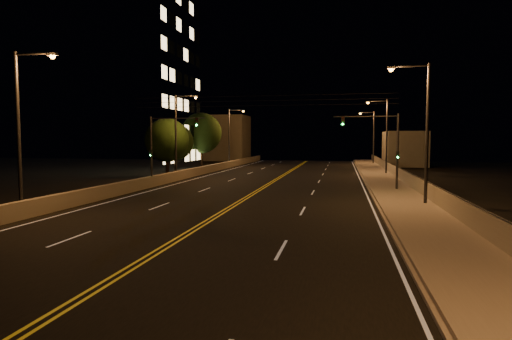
% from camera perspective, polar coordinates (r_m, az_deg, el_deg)
% --- Properties ---
extents(road, '(18.00, 120.00, 0.02)m').
position_cam_1_polar(road, '(26.62, -3.38, -4.99)').
color(road, black).
rests_on(road, ground).
extents(sidewalk, '(3.60, 120.00, 0.30)m').
position_cam_1_polar(sidewalk, '(26.06, 20.34, -5.13)').
color(sidewalk, gray).
rests_on(sidewalk, ground).
extents(curb, '(0.14, 120.00, 0.15)m').
position_cam_1_polar(curb, '(25.85, 16.22, -5.28)').
color(curb, gray).
rests_on(curb, ground).
extents(parapet_wall, '(0.30, 120.00, 1.00)m').
position_cam_1_polar(parapet_wall, '(26.28, 23.94, -3.72)').
color(parapet_wall, gray).
rests_on(parapet_wall, sidewalk).
extents(jersey_barrier, '(0.45, 120.00, 0.96)m').
position_cam_1_polar(jersey_barrier, '(30.57, -21.57, -3.20)').
color(jersey_barrier, gray).
rests_on(jersey_barrier, ground).
extents(distant_building_right, '(6.00, 10.00, 5.49)m').
position_cam_1_polar(distant_building_right, '(72.71, 19.14, 2.71)').
color(distant_building_right, gray).
rests_on(distant_building_right, ground).
extents(distant_building_left, '(8.00, 8.00, 8.98)m').
position_cam_1_polar(distant_building_left, '(86.48, -3.85, 4.27)').
color(distant_building_left, gray).
rests_on(distant_building_left, ground).
extents(parapet_rail, '(0.06, 120.00, 0.06)m').
position_cam_1_polar(parapet_rail, '(26.22, 23.97, -2.57)').
color(parapet_rail, black).
rests_on(parapet_rail, parapet_wall).
extents(lane_markings, '(17.32, 116.00, 0.00)m').
position_cam_1_polar(lane_markings, '(26.55, -3.42, -4.99)').
color(lane_markings, silver).
rests_on(lane_markings, road).
extents(streetlight_1, '(2.55, 0.28, 8.81)m').
position_cam_1_polar(streetlight_1, '(28.11, 21.32, 5.65)').
color(streetlight_1, '#2D2D33').
rests_on(streetlight_1, ground).
extents(streetlight_2, '(2.55, 0.28, 8.81)m').
position_cam_1_polar(streetlight_2, '(52.03, 16.74, 4.91)').
color(streetlight_2, '#2D2D33').
rests_on(streetlight_2, ground).
extents(streetlight_3, '(2.55, 0.28, 8.81)m').
position_cam_1_polar(streetlight_3, '(73.11, 15.20, 4.65)').
color(streetlight_3, '#2D2D33').
rests_on(streetlight_3, ground).
extents(streetlight_4, '(2.55, 0.28, 8.81)m').
position_cam_1_polar(streetlight_4, '(25.93, -28.67, 5.58)').
color(streetlight_4, '#2D2D33').
rests_on(streetlight_4, ground).
extents(streetlight_5, '(2.55, 0.28, 8.81)m').
position_cam_1_polar(streetlight_5, '(45.06, -10.32, 5.17)').
color(streetlight_5, '#2D2D33').
rests_on(streetlight_5, ground).
extents(streetlight_6, '(2.55, 0.28, 8.81)m').
position_cam_1_polar(streetlight_6, '(65.38, -3.36, 4.87)').
color(streetlight_6, '#2D2D33').
rests_on(streetlight_6, ground).
extents(traffic_signal_right, '(5.11, 0.31, 6.24)m').
position_cam_1_polar(traffic_signal_right, '(35.31, 16.78, 3.47)').
color(traffic_signal_right, '#2D2D33').
rests_on(traffic_signal_right, ground).
extents(traffic_signal_left, '(5.11, 0.31, 6.24)m').
position_cam_1_polar(traffic_signal_left, '(38.43, -12.47, 3.58)').
color(traffic_signal_left, '#2D2D33').
rests_on(traffic_signal_left, ground).
extents(overhead_wires, '(22.00, 0.03, 0.83)m').
position_cam_1_polar(overhead_wires, '(35.70, 0.50, 9.22)').
color(overhead_wires, black).
extents(building_tower, '(24.00, 15.00, 28.96)m').
position_cam_1_polar(building_tower, '(64.15, -20.06, 12.54)').
color(building_tower, gray).
rests_on(building_tower, ground).
extents(tree_0, '(4.85, 4.85, 6.57)m').
position_cam_1_polar(tree_0, '(48.41, -11.79, 3.92)').
color(tree_0, black).
rests_on(tree_0, ground).
extents(tree_1, '(4.56, 4.56, 6.19)m').
position_cam_1_polar(tree_1, '(54.66, -10.71, 3.69)').
color(tree_1, black).
rests_on(tree_1, ground).
extents(tree_2, '(6.06, 6.06, 8.21)m').
position_cam_1_polar(tree_2, '(64.67, -7.30, 4.91)').
color(tree_2, black).
rests_on(tree_2, ground).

